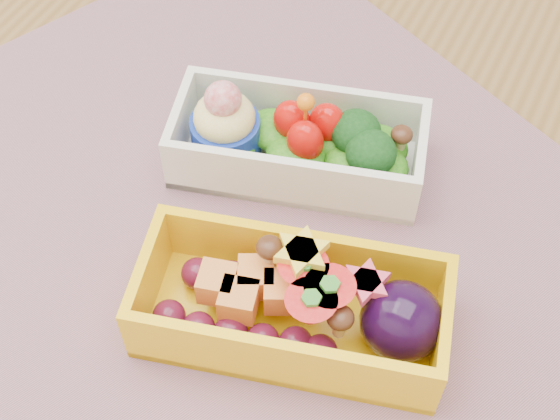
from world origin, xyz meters
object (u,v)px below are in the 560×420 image
at_px(placemat, 267,244).
at_px(bento_white, 297,143).
at_px(table, 281,357).
at_px(bento_yellow, 298,307).

relative_size(placemat, bento_white, 3.05).
relative_size(table, bento_yellow, 5.80).
height_order(placemat, bento_white, bento_white).
bearing_deg(table, bento_white, 110.42).
xyz_separation_m(bento_white, bento_yellow, (0.06, -0.12, 0.00)).
bearing_deg(placemat, bento_white, 99.72).
height_order(table, placemat, placemat).
relative_size(placemat, bento_yellow, 2.87).
xyz_separation_m(table, bento_yellow, (0.02, -0.02, 0.13)).
height_order(table, bento_yellow, bento_yellow).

